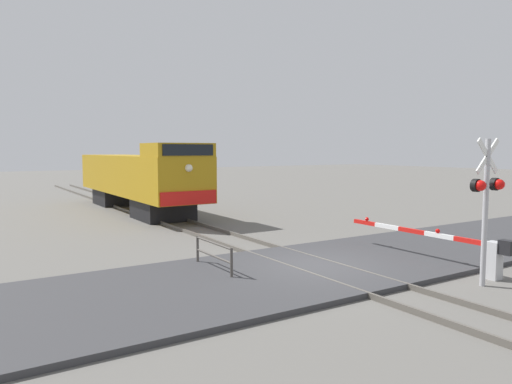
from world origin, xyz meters
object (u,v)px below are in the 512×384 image
at_px(crossing_signal, 487,195).
at_px(crossing_gate, 467,248).
at_px(guard_railing, 213,253).
at_px(locomotive, 138,178).

distance_m(crossing_signal, crossing_gate, 2.20).
relative_size(crossing_gate, guard_railing, 2.70).
distance_m(locomotive, crossing_signal, 20.30).
bearing_deg(crossing_signal, crossing_gate, 51.15).
bearing_deg(crossing_gate, crossing_signal, -128.85).
bearing_deg(locomotive, guard_railing, -100.63).
xyz_separation_m(crossing_gate, guard_railing, (-6.34, 3.91, -0.12)).
bearing_deg(guard_railing, locomotive, 79.37).
bearing_deg(crossing_signal, locomotive, 97.44).
bearing_deg(crossing_gate, locomotive, 100.43).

